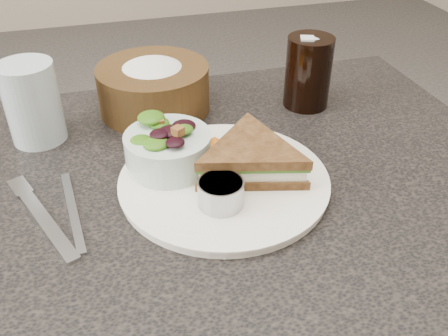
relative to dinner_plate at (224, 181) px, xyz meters
The scene contains 10 objects.
dinner_plate is the anchor object (origin of this frame).
sandwich 0.05m from the dinner_plate, ahead, with size 0.18×0.18×0.05m, color brown, non-canonical shape.
salad_bowl 0.10m from the dinner_plate, 143.22° to the left, with size 0.13×0.13×0.07m, color silver, non-canonical shape.
dressing_ramekin 0.06m from the dinner_plate, 109.76° to the right, with size 0.06×0.06×0.04m, color #9D9FA3.
orange_wedge 0.07m from the dinner_plate, 85.98° to the left, with size 0.06×0.06×0.03m, color orange.
fork 0.25m from the dinner_plate, behind, with size 0.02×0.19×0.01m, color #AAABAF.
knife 0.21m from the dinner_plate, behind, with size 0.01×0.18×0.00m, color #AEB1B7.
bread_basket 0.27m from the dinner_plate, 102.65° to the left, with size 0.20×0.20×0.11m, color #543C19, non-canonical shape.
cola_glass 0.30m from the dinner_plate, 43.14° to the left, with size 0.08×0.08×0.14m, color black, non-canonical shape.
water_glass 0.34m from the dinner_plate, 141.16° to the left, with size 0.09×0.09×0.13m, color #ABBBC1.
Camera 1 is at (-0.12, -0.57, 1.18)m, focal length 40.00 mm.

